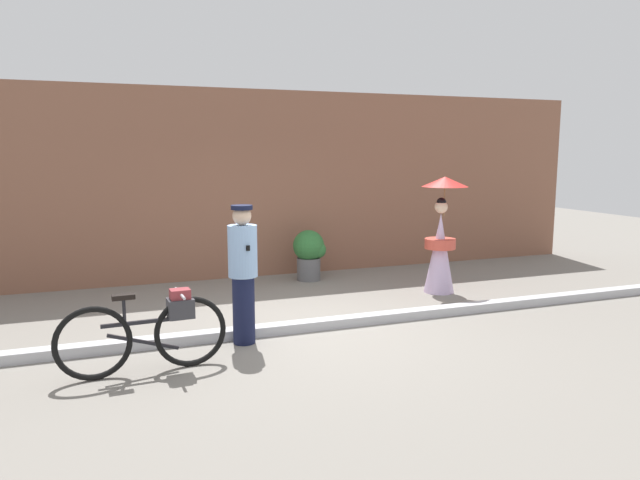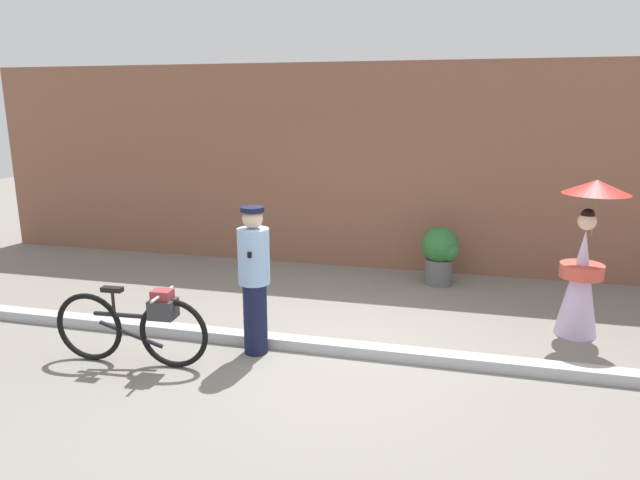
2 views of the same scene
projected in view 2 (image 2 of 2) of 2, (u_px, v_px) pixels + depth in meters
The scene contains 7 objects.
ground_plane at pixel (329, 351), 6.28m from camera, with size 30.00×30.00×0.00m, color gray.
building_wall at pixel (379, 167), 9.27m from camera, with size 14.00×0.40×3.32m, color brown.
sidewalk_curb at pixel (329, 346), 6.27m from camera, with size 14.00×0.20×0.12m, color #B2B2B7.
bicycle_near_officer at pixel (136, 325), 5.88m from camera, with size 1.71×0.48×0.84m.
person_officer at pixel (254, 277), 6.06m from camera, with size 0.34×0.38×1.64m.
person_with_parasol at pixel (584, 262), 6.55m from camera, with size 0.73×0.73×1.85m.
potted_plant_by_door at pixel (440, 253), 8.51m from camera, with size 0.56×0.55×0.89m.
Camera 2 is at (1.31, -5.67, 2.68)m, focal length 31.74 mm.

